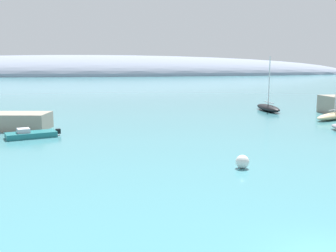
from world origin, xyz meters
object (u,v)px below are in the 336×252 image
at_px(sailboat_sand_near_shore, 335,115).
at_px(motorboat_teal_foreground, 31,134).
at_px(sailboat_black_outer_mooring, 268,108).
at_px(mooring_buoy_white, 242,162).

bearing_deg(sailboat_sand_near_shore, motorboat_teal_foreground, -19.75).
distance_m(sailboat_black_outer_mooring, mooring_buoy_white, 32.27).
relative_size(sailboat_black_outer_mooring, motorboat_teal_foreground, 1.57).
bearing_deg(motorboat_teal_foreground, mooring_buoy_white, 120.19).
distance_m(sailboat_sand_near_shore, motorboat_teal_foreground, 35.45).
relative_size(sailboat_sand_near_shore, mooring_buoy_white, 11.63).
height_order(sailboat_sand_near_shore, mooring_buoy_white, sailboat_sand_near_shore).
distance_m(sailboat_black_outer_mooring, motorboat_teal_foreground, 33.95).
distance_m(motorboat_teal_foreground, mooring_buoy_white, 20.52).
bearing_deg(motorboat_teal_foreground, sailboat_sand_near_shore, 170.90).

